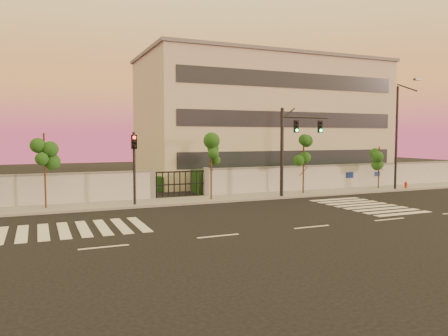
{
  "coord_description": "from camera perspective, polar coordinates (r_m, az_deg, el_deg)",
  "views": [
    {
      "loc": [
        -12.38,
        -17.81,
        4.45
      ],
      "look_at": [
        -2.14,
        6.0,
        2.59
      ],
      "focal_mm": 35.0,
      "sensor_mm": 36.0,
      "label": 1
    }
  ],
  "objects": [
    {
      "name": "ground",
      "position": [
        22.14,
        11.39,
        -7.57
      ],
      "size": [
        120.0,
        120.0,
        0.0
      ],
      "primitive_type": "plane",
      "color": "black",
      "rests_on": "ground"
    },
    {
      "name": "sidewalk",
      "position": [
        31.21,
        0.34,
        -3.95
      ],
      "size": [
        60.0,
        3.0,
        0.15
      ],
      "primitive_type": "cube",
      "color": "gray",
      "rests_on": "ground"
    },
    {
      "name": "perimeter_wall",
      "position": [
        32.49,
        -0.55,
        -1.86
      ],
      "size": [
        60.0,
        0.36,
        2.2
      ],
      "color": "#B1B4B9",
      "rests_on": "ground"
    },
    {
      "name": "hedge_row",
      "position": [
        35.44,
        -0.68,
        -1.77
      ],
      "size": [
        41.0,
        4.25,
        1.8
      ],
      "color": "#103814",
      "rests_on": "ground"
    },
    {
      "name": "institutional_building",
      "position": [
        45.21,
        4.99,
        6.26
      ],
      "size": [
        24.4,
        12.4,
        12.25
      ],
      "color": "beige",
      "rests_on": "ground"
    },
    {
      "name": "road_markings",
      "position": [
        24.53,
        3.29,
        -6.33
      ],
      "size": [
        57.0,
        7.62,
        0.02
      ],
      "color": "silver",
      "rests_on": "ground"
    },
    {
      "name": "street_tree_c",
      "position": [
        28.37,
        -22.37,
        1.75
      ],
      "size": [
        1.36,
        1.08,
        4.67
      ],
      "color": "#382314",
      "rests_on": "ground"
    },
    {
      "name": "street_tree_d",
      "position": [
        29.88,
        -1.68,
        2.21
      ],
      "size": [
        1.39,
        1.11,
        4.71
      ],
      "color": "#382314",
      "rests_on": "ground"
    },
    {
      "name": "street_tree_e",
      "position": [
        33.64,
        10.37,
        2.08
      ],
      "size": [
        1.48,
        1.17,
        4.48
      ],
      "color": "#382314",
      "rests_on": "ground"
    },
    {
      "name": "street_tree_f",
      "position": [
        38.64,
        19.59,
        1.23
      ],
      "size": [
        1.37,
        1.09,
        3.62
      ],
      "color": "#382314",
      "rests_on": "ground"
    },
    {
      "name": "traffic_signal_main",
      "position": [
        32.17,
        8.85,
        3.47
      ],
      "size": [
        4.12,
        0.4,
        6.51
      ],
      "rotation": [
        0.0,
        0.0,
        0.03
      ],
      "color": "black",
      "rests_on": "ground"
    },
    {
      "name": "traffic_signal_secondary",
      "position": [
        28.13,
        -11.65,
        1.1
      ],
      "size": [
        0.37,
        0.35,
        4.75
      ],
      "rotation": [
        0.0,
        0.0,
        -0.23
      ],
      "color": "black",
      "rests_on": "ground"
    },
    {
      "name": "streetlight_east",
      "position": [
        38.34,
        21.81,
        4.39
      ],
      "size": [
        0.53,
        2.15,
        8.95
      ],
      "color": "black",
      "rests_on": "ground"
    },
    {
      "name": "fire_hydrant",
      "position": [
        39.82,
        22.65,
        -2.13
      ],
      "size": [
        0.27,
        0.26,
        0.69
      ],
      "rotation": [
        0.0,
        0.0,
        0.15
      ],
      "color": "#B1180B",
      "rests_on": "ground"
    }
  ]
}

